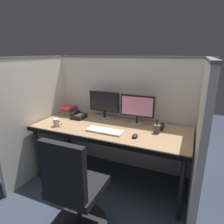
% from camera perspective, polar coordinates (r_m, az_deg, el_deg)
% --- Properties ---
extents(ground_plane, '(8.00, 8.00, 0.00)m').
position_cam_1_polar(ground_plane, '(2.54, -3.40, -22.53)').
color(ground_plane, '#2D3847').
extents(cubicle_partition_rear, '(2.21, 0.06, 1.57)m').
position_cam_1_polar(cubicle_partition_rear, '(2.77, 3.25, -0.40)').
color(cubicle_partition_rear, beige).
rests_on(cubicle_partition_rear, ground).
extents(cubicle_partition_left, '(0.06, 1.41, 1.57)m').
position_cam_1_polar(cubicle_partition_left, '(2.84, -20.03, -1.00)').
color(cubicle_partition_left, beige).
rests_on(cubicle_partition_left, ground).
extents(cubicle_partition_right, '(0.06, 1.41, 1.57)m').
position_cam_1_polar(cubicle_partition_right, '(2.11, 24.07, -7.63)').
color(cubicle_partition_right, beige).
rests_on(cubicle_partition_right, ground).
extents(desk, '(1.90, 0.80, 0.74)m').
position_cam_1_polar(desk, '(2.41, -0.59, -5.63)').
color(desk, '#997551').
rests_on(desk, ground).
extents(office_chair, '(0.52, 0.52, 0.97)m').
position_cam_1_polar(office_chair, '(1.93, -10.63, -23.80)').
color(office_chair, black).
rests_on(office_chair, ground).
extents(monitor_left, '(0.43, 0.17, 0.37)m').
position_cam_1_polar(monitor_left, '(2.66, -2.28, 2.58)').
color(monitor_left, gray).
rests_on(monitor_left, desk).
extents(monitor_right, '(0.43, 0.17, 0.37)m').
position_cam_1_polar(monitor_right, '(2.46, 7.38, 1.24)').
color(monitor_right, gray).
rests_on(monitor_right, desk).
extents(keyboard_main, '(0.43, 0.15, 0.02)m').
position_cam_1_polar(keyboard_main, '(2.26, -2.07, -5.56)').
color(keyboard_main, silver).
rests_on(keyboard_main, desk).
extents(computer_mouse, '(0.06, 0.10, 0.04)m').
position_cam_1_polar(computer_mouse, '(2.13, 6.72, -6.94)').
color(computer_mouse, black).
rests_on(computer_mouse, desk).
extents(coffee_mug, '(0.13, 0.08, 0.09)m').
position_cam_1_polar(coffee_mug, '(2.51, -15.85, -2.95)').
color(coffee_mug, silver).
rests_on(coffee_mug, desk).
extents(desk_phone, '(0.17, 0.19, 0.09)m').
position_cam_1_polar(desk_phone, '(2.76, -9.75, -1.08)').
color(desk_phone, black).
rests_on(desk_phone, desk).
extents(book_stack, '(0.16, 0.22, 0.13)m').
position_cam_1_polar(book_stack, '(2.91, -12.32, 0.36)').
color(book_stack, olive).
rests_on(book_stack, desk).
extents(pen_cup, '(0.08, 0.08, 0.16)m').
position_cam_1_polar(pen_cup, '(2.27, 13.00, -4.82)').
color(pen_cup, '#4C4742').
rests_on(pen_cup, desk).
extents(red_stapler, '(0.04, 0.15, 0.06)m').
position_cam_1_polar(red_stapler, '(2.41, 14.26, -4.16)').
color(red_stapler, black).
rests_on(red_stapler, desk).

